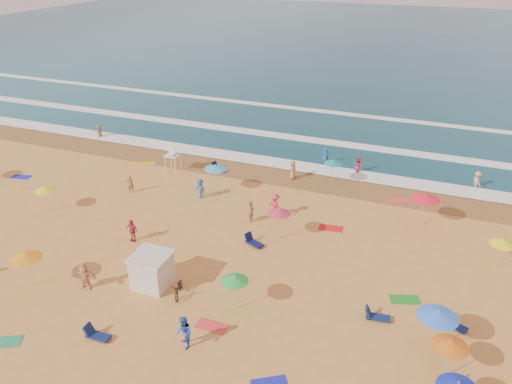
% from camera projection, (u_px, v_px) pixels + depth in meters
% --- Properties ---
extents(ground, '(220.00, 220.00, 0.00)m').
position_uv_depth(ground, '(232.00, 251.00, 33.43)').
color(ground, gold).
rests_on(ground, ground).
extents(ocean, '(220.00, 140.00, 0.18)m').
position_uv_depth(ocean, '(396.00, 42.00, 103.32)').
color(ocean, '#0C4756').
rests_on(ocean, ground).
extents(wet_sand, '(220.00, 220.00, 0.00)m').
position_uv_depth(wet_sand, '(290.00, 178.00, 43.83)').
color(wet_sand, olive).
rests_on(wet_sand, ground).
extents(surf_foam, '(200.00, 18.70, 0.05)m').
position_uv_depth(surf_foam, '(316.00, 143.00, 51.12)').
color(surf_foam, white).
rests_on(surf_foam, ground).
extents(cabana, '(2.00, 2.00, 2.00)m').
position_uv_depth(cabana, '(152.00, 271.00, 29.68)').
color(cabana, silver).
rests_on(cabana, ground).
extents(cabana_roof, '(2.20, 2.20, 0.12)m').
position_uv_depth(cabana_roof, '(151.00, 256.00, 29.21)').
color(cabana_roof, silver).
rests_on(cabana_roof, cabana).
extents(bicycle, '(1.13, 1.85, 0.92)m').
position_uv_depth(bicycle, '(178.00, 288.00, 29.05)').
color(bicycle, black).
rests_on(bicycle, ground).
extents(lifeguard_stand, '(1.20, 1.20, 2.10)m').
position_uv_depth(lifeguard_stand, '(173.00, 160.00, 44.63)').
color(lifeguard_stand, white).
rests_on(lifeguard_stand, ground).
extents(beach_umbrellas, '(60.17, 30.09, 0.72)m').
position_uv_depth(beach_umbrellas, '(277.00, 231.00, 31.59)').
color(beach_umbrellas, '#139A8D').
rests_on(beach_umbrellas, ground).
extents(loungers, '(65.87, 22.45, 0.34)m').
position_uv_depth(loungers, '(292.00, 283.00, 29.98)').
color(loungers, '#0E134A').
rests_on(loungers, ground).
extents(towels, '(49.59, 25.18, 0.03)m').
position_uv_depth(towels, '(205.00, 260.00, 32.42)').
color(towels, red).
rests_on(towels, ground).
extents(beachgoers, '(42.30, 26.60, 2.14)m').
position_uv_depth(beachgoers, '(260.00, 214.00, 36.32)').
color(beachgoers, tan).
rests_on(beachgoers, ground).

